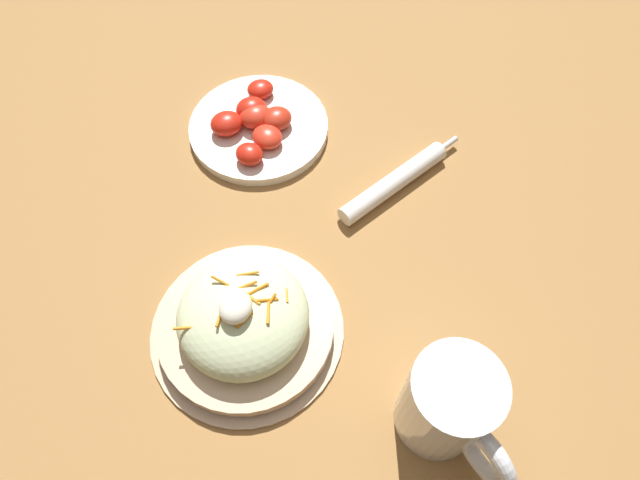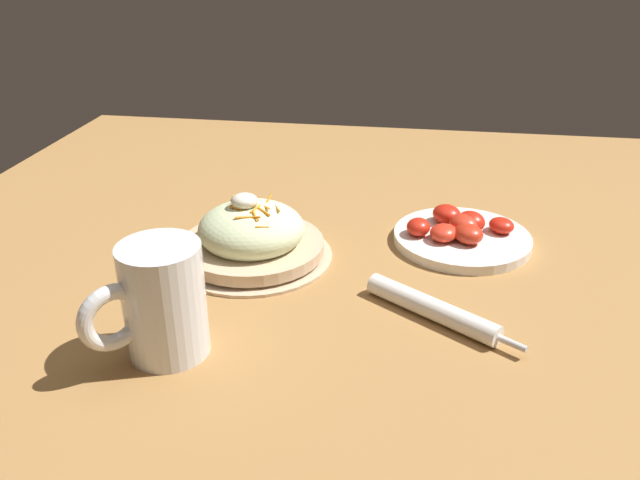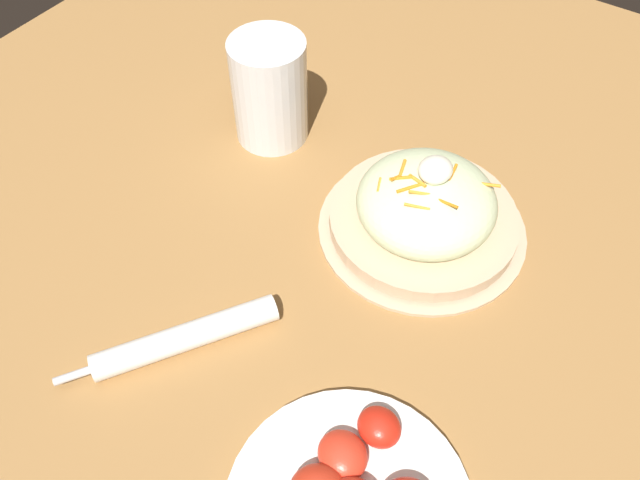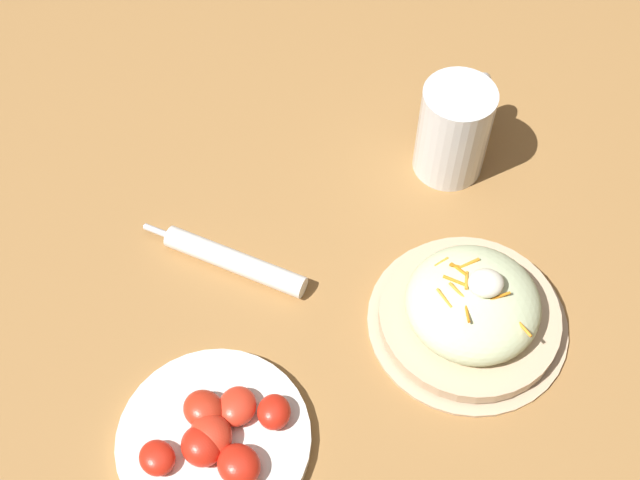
% 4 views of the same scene
% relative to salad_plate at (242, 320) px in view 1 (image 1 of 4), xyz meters
% --- Properties ---
extents(ground_plane, '(1.43, 1.43, 0.00)m').
position_rel_salad_plate_xyz_m(ground_plane, '(-0.13, 0.00, -0.03)').
color(ground_plane, '#9E703D').
extents(salad_plate, '(0.24, 0.24, 0.10)m').
position_rel_salad_plate_xyz_m(salad_plate, '(0.00, 0.00, 0.00)').
color(salad_plate, '#D1B28E').
rests_on(salad_plate, ground_plane).
extents(beer_mug, '(0.12, 0.13, 0.14)m').
position_rel_salad_plate_xyz_m(beer_mug, '(0.04, 0.25, 0.03)').
color(beer_mug, white).
rests_on(beer_mug, ground_plane).
extents(napkin_roll, '(0.20, 0.14, 0.03)m').
position_rel_salad_plate_xyz_m(napkin_roll, '(-0.27, 0.13, -0.02)').
color(napkin_roll, white).
rests_on(napkin_roll, ground_plane).
extents(tomato_plate, '(0.21, 0.21, 0.05)m').
position_rel_salad_plate_xyz_m(tomato_plate, '(-0.31, -0.10, -0.02)').
color(tomato_plate, white).
rests_on(tomato_plate, ground_plane).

